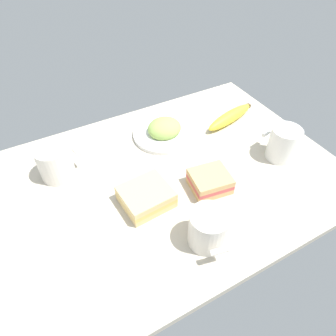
% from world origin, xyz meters
% --- Properties ---
extents(tabletop, '(0.90, 0.64, 0.02)m').
position_xyz_m(tabletop, '(0.00, 0.00, 0.01)').
color(tabletop, '#BCB29E').
rests_on(tabletop, ground).
extents(plate_of_food, '(0.19, 0.19, 0.06)m').
position_xyz_m(plate_of_food, '(-0.07, -0.16, 0.04)').
color(plate_of_food, white).
rests_on(plate_of_food, tabletop).
extents(coffee_mug_black, '(0.11, 0.09, 0.09)m').
position_xyz_m(coffee_mug_black, '(0.25, -0.14, 0.07)').
color(coffee_mug_black, silver).
rests_on(coffee_mug_black, tabletop).
extents(coffee_mug_milky, '(0.08, 0.11, 0.09)m').
position_xyz_m(coffee_mug_milky, '(0.02, 0.21, 0.06)').
color(coffee_mug_milky, silver).
rests_on(coffee_mug_milky, tabletop).
extents(coffee_mug_spare, '(0.08, 0.10, 0.09)m').
position_xyz_m(coffee_mug_spare, '(-0.31, 0.08, 0.07)').
color(coffee_mug_spare, white).
rests_on(coffee_mug_spare, tabletop).
extents(sandwich_main, '(0.12, 0.11, 0.04)m').
position_xyz_m(sandwich_main, '(0.09, 0.05, 0.04)').
color(sandwich_main, '#DBB77A').
rests_on(sandwich_main, tabletop).
extents(sandwich_side, '(0.10, 0.10, 0.04)m').
position_xyz_m(sandwich_side, '(-0.07, 0.08, 0.04)').
color(sandwich_side, tan).
rests_on(sandwich_side, tabletop).
extents(banana, '(0.20, 0.08, 0.04)m').
position_xyz_m(banana, '(-0.29, -0.12, 0.04)').
color(banana, yellow).
rests_on(banana, tabletop).
extents(paper_napkin, '(0.21, 0.21, 0.00)m').
position_xyz_m(paper_napkin, '(0.27, 0.08, 0.02)').
color(paper_napkin, white).
rests_on(paper_napkin, tabletop).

